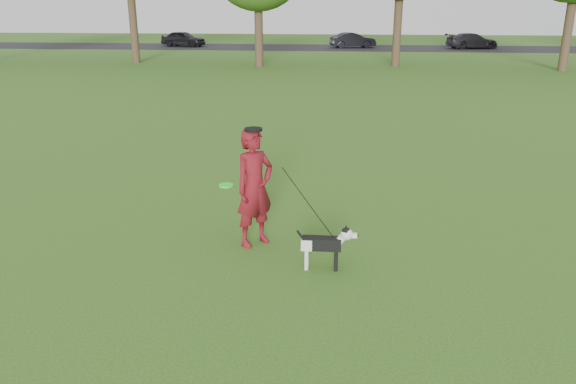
# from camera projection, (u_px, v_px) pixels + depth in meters

# --- Properties ---
(ground) EXTENTS (120.00, 120.00, 0.00)m
(ground) POSITION_uv_depth(u_px,v_px,m) (281.00, 251.00, 8.69)
(ground) COLOR #285116
(ground) RESTS_ON ground
(road) EXTENTS (120.00, 7.00, 0.02)m
(road) POSITION_uv_depth(u_px,v_px,m) (332.00, 48.00, 46.38)
(road) COLOR black
(road) RESTS_ON ground
(man) EXTENTS (0.79, 0.80, 1.87)m
(man) POSITION_uv_depth(u_px,v_px,m) (255.00, 188.00, 8.65)
(man) COLOR #5E0D1B
(man) RESTS_ON ground
(dog) EXTENTS (0.88, 0.18, 0.67)m
(dog) POSITION_uv_depth(u_px,v_px,m) (326.00, 243.00, 7.98)
(dog) COLOR black
(dog) RESTS_ON ground
(car_left) EXTENTS (3.99, 2.37, 1.27)m
(car_left) POSITION_uv_depth(u_px,v_px,m) (183.00, 39.00, 47.29)
(car_left) COLOR black
(car_left) RESTS_ON road
(car_mid) EXTENTS (3.87, 2.12, 1.21)m
(car_mid) POSITION_uv_depth(u_px,v_px,m) (353.00, 40.00, 46.03)
(car_mid) COLOR black
(car_mid) RESTS_ON road
(car_right) EXTENTS (4.47, 2.73, 1.21)m
(car_right) POSITION_uv_depth(u_px,v_px,m) (472.00, 41.00, 45.17)
(car_right) COLOR #232127
(car_right) RESTS_ON road
(man_held_items) EXTENTS (1.81, 0.93, 1.42)m
(man_held_items) POSITION_uv_depth(u_px,v_px,m) (307.00, 202.00, 8.20)
(man_held_items) COLOR #23FF20
(man_held_items) RESTS_ON ground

